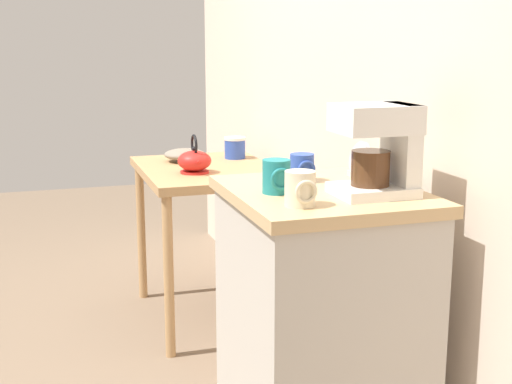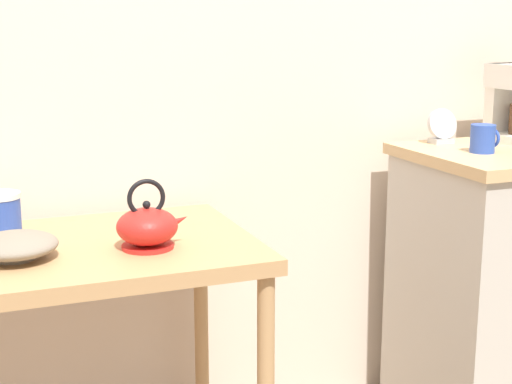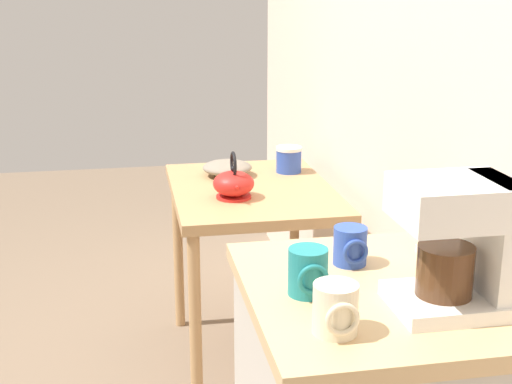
{
  "view_description": "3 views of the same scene",
  "coord_description": "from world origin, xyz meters",
  "px_view_note": "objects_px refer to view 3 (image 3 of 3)",
  "views": [
    {
      "loc": [
        2.68,
        -0.77,
        1.37
      ],
      "look_at": [
        0.29,
        -0.0,
        0.82
      ],
      "focal_mm": 49.6,
      "sensor_mm": 36.0,
      "label": 1
    },
    {
      "loc": [
        -0.86,
        -1.89,
        1.32
      ],
      "look_at": [
        -0.14,
        -0.04,
        0.88
      ],
      "focal_mm": 53.88,
      "sensor_mm": 36.0,
      "label": 2
    },
    {
      "loc": [
        2.09,
        -0.45,
        1.54
      ],
      "look_at": [
        -0.02,
        -0.06,
        0.91
      ],
      "focal_mm": 49.98,
      "sensor_mm": 36.0,
      "label": 3
    }
  ],
  "objects_px": {
    "mug_small_cream": "(336,309)",
    "table_clock": "(433,235)",
    "teakettle": "(234,184)",
    "mug_blue": "(350,246)",
    "canister_enamel": "(289,159)",
    "mug_dark_teal": "(308,272)",
    "coffee_maker": "(463,239)",
    "bowl_stoneware": "(227,168)"
  },
  "relations": [
    {
      "from": "canister_enamel",
      "to": "table_clock",
      "type": "height_order",
      "value": "table_clock"
    },
    {
      "from": "coffee_maker",
      "to": "mug_dark_teal",
      "type": "distance_m",
      "value": 0.31
    },
    {
      "from": "mug_small_cream",
      "to": "table_clock",
      "type": "distance_m",
      "value": 0.46
    },
    {
      "from": "bowl_stoneware",
      "to": "mug_small_cream",
      "type": "xyz_separation_m",
      "value": [
        1.72,
        -0.05,
        0.17
      ]
    },
    {
      "from": "mug_dark_teal",
      "to": "table_clock",
      "type": "bearing_deg",
      "value": 114.29
    },
    {
      "from": "bowl_stoneware",
      "to": "canister_enamel",
      "type": "height_order",
      "value": "canister_enamel"
    },
    {
      "from": "coffee_maker",
      "to": "mug_small_cream",
      "type": "distance_m",
      "value": 0.29
    },
    {
      "from": "teakettle",
      "to": "mug_blue",
      "type": "relative_size",
      "value": 2.17
    },
    {
      "from": "mug_small_cream",
      "to": "table_clock",
      "type": "xyz_separation_m",
      "value": [
        -0.32,
        0.33,
        0.0
      ]
    },
    {
      "from": "teakettle",
      "to": "table_clock",
      "type": "bearing_deg",
      "value": 15.69
    },
    {
      "from": "bowl_stoneware",
      "to": "teakettle",
      "type": "xyz_separation_m",
      "value": [
        0.32,
        -0.02,
        0.02
      ]
    },
    {
      "from": "canister_enamel",
      "to": "mug_dark_teal",
      "type": "height_order",
      "value": "mug_dark_teal"
    },
    {
      "from": "mug_blue",
      "to": "mug_small_cream",
      "type": "bearing_deg",
      "value": -22.29
    },
    {
      "from": "mug_small_cream",
      "to": "table_clock",
      "type": "bearing_deg",
      "value": 134.51
    },
    {
      "from": "table_clock",
      "to": "teakettle",
      "type": "bearing_deg",
      "value": -164.31
    },
    {
      "from": "canister_enamel",
      "to": "coffee_maker",
      "type": "relative_size",
      "value": 0.43
    },
    {
      "from": "table_clock",
      "to": "coffee_maker",
      "type": "bearing_deg",
      "value": -13.3
    },
    {
      "from": "bowl_stoneware",
      "to": "teakettle",
      "type": "height_order",
      "value": "teakettle"
    },
    {
      "from": "mug_dark_teal",
      "to": "mug_small_cream",
      "type": "height_order",
      "value": "mug_dark_teal"
    },
    {
      "from": "mug_dark_teal",
      "to": "table_clock",
      "type": "xyz_separation_m",
      "value": [
        -0.15,
        0.34,
        0.0
      ]
    },
    {
      "from": "canister_enamel",
      "to": "mug_blue",
      "type": "distance_m",
      "value": 1.44
    },
    {
      "from": "mug_small_cream",
      "to": "table_clock",
      "type": "relative_size",
      "value": 0.81
    },
    {
      "from": "bowl_stoneware",
      "to": "table_clock",
      "type": "xyz_separation_m",
      "value": [
        1.39,
        0.28,
        0.18
      ]
    },
    {
      "from": "mug_blue",
      "to": "mug_dark_teal",
      "type": "distance_m",
      "value": 0.19
    },
    {
      "from": "teakettle",
      "to": "table_clock",
      "type": "relative_size",
      "value": 1.62
    },
    {
      "from": "canister_enamel",
      "to": "mug_small_cream",
      "type": "distance_m",
      "value": 1.77
    },
    {
      "from": "bowl_stoneware",
      "to": "mug_small_cream",
      "type": "relative_size",
      "value": 2.15
    },
    {
      "from": "mug_dark_teal",
      "to": "canister_enamel",
      "type": "bearing_deg",
      "value": 168.27
    },
    {
      "from": "bowl_stoneware",
      "to": "mug_blue",
      "type": "relative_size",
      "value": 2.35
    },
    {
      "from": "canister_enamel",
      "to": "table_clock",
      "type": "relative_size",
      "value": 0.95
    },
    {
      "from": "bowl_stoneware",
      "to": "mug_blue",
      "type": "height_order",
      "value": "mug_blue"
    },
    {
      "from": "bowl_stoneware",
      "to": "coffee_maker",
      "type": "distance_m",
      "value": 1.69
    },
    {
      "from": "teakettle",
      "to": "canister_enamel",
      "type": "bearing_deg",
      "value": 139.29
    },
    {
      "from": "canister_enamel",
      "to": "mug_dark_teal",
      "type": "xyz_separation_m",
      "value": [
        1.56,
        -0.32,
        0.16
      ]
    },
    {
      "from": "coffee_maker",
      "to": "mug_blue",
      "type": "xyz_separation_m",
      "value": [
        -0.25,
        -0.14,
        -0.1
      ]
    },
    {
      "from": "bowl_stoneware",
      "to": "mug_blue",
      "type": "xyz_separation_m",
      "value": [
        1.4,
        0.08,
        0.17
      ]
    },
    {
      "from": "coffee_maker",
      "to": "mug_dark_teal",
      "type": "bearing_deg",
      "value": -112.33
    },
    {
      "from": "table_clock",
      "to": "bowl_stoneware",
      "type": "bearing_deg",
      "value": -168.68
    },
    {
      "from": "mug_dark_teal",
      "to": "mug_small_cream",
      "type": "relative_size",
      "value": 1.03
    },
    {
      "from": "canister_enamel",
      "to": "mug_blue",
      "type": "relative_size",
      "value": 1.27
    },
    {
      "from": "teakettle",
      "to": "mug_small_cream",
      "type": "height_order",
      "value": "mug_small_cream"
    },
    {
      "from": "canister_enamel",
      "to": "table_clock",
      "type": "distance_m",
      "value": 1.42
    }
  ]
}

